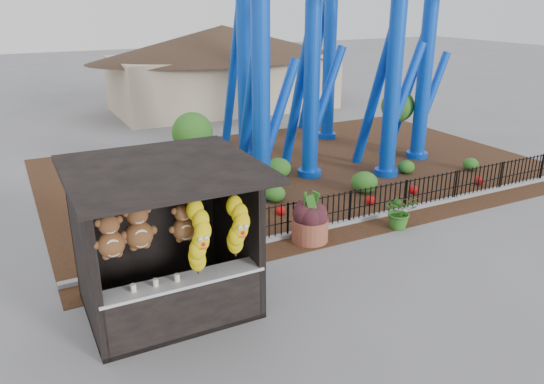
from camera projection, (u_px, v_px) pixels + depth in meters
name	position (u px, v px, depth m)	size (l,w,h in m)	color
ground	(323.00, 298.00, 11.33)	(120.00, 120.00, 0.00)	slate
mulch_bed	(298.00, 170.00, 19.71)	(18.00, 12.00, 0.02)	#331E11
curb	(383.00, 214.00, 15.53)	(18.00, 0.18, 0.12)	gray
prize_booth	(168.00, 245.00, 10.25)	(3.50, 3.40, 3.12)	black
picket_fence	(408.00, 195.00, 15.76)	(12.20, 0.06, 1.00)	black
terracotta_planter	(310.00, 230.00, 13.87)	(0.96, 0.96, 0.62)	brown
planter_foliage	(311.00, 208.00, 13.66)	(0.70, 0.70, 0.64)	#321419
potted_plant	(400.00, 211.00, 14.59)	(0.91, 0.79, 1.01)	#265318
landscaping	(341.00, 176.00, 18.03)	(8.71, 4.39, 0.71)	#275C1B
pavilion	(223.00, 54.00, 29.53)	(15.00, 15.00, 4.80)	#BFAD8C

